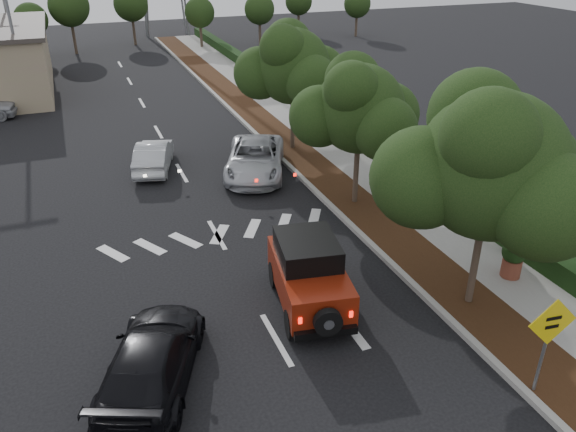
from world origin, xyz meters
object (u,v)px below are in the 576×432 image
black_suv_oncoming (152,360)px  speed_hump_sign (549,333)px  silver_suv_ahead (255,158)px  red_jeep (308,272)px

black_suv_oncoming → speed_hump_sign: size_ratio=1.84×
silver_suv_ahead → speed_hump_sign: (1.82, -14.67, 1.02)m
silver_suv_ahead → black_suv_oncoming: 12.74m
red_jeep → silver_suv_ahead: size_ratio=0.79×
red_jeep → speed_hump_sign: size_ratio=1.61×
red_jeep → black_suv_oncoming: 4.86m
red_jeep → speed_hump_sign: bearing=-46.8°
silver_suv_ahead → black_suv_oncoming: silver_suv_ahead is taller
silver_suv_ahead → black_suv_oncoming: size_ratio=1.11×
black_suv_oncoming → speed_hump_sign: (7.97, -3.51, 1.07)m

